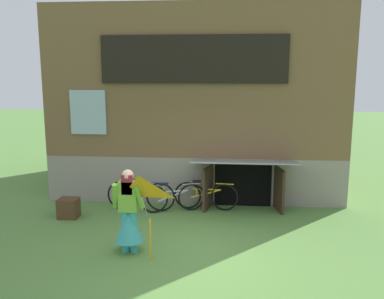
{
  "coord_description": "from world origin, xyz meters",
  "views": [
    {
      "loc": [
        0.82,
        -6.98,
        3.26
      ],
      "look_at": [
        0.11,
        1.23,
        1.74
      ],
      "focal_mm": 38.4,
      "sensor_mm": 36.0,
      "label": 1
    }
  ],
  "objects": [
    {
      "name": "log_house",
      "position": [
        0.0,
        5.39,
        2.48
      ],
      "size": [
        7.59,
        5.89,
        4.96
      ],
      "color": "gray",
      "rests_on": "ground_plane"
    },
    {
      "name": "bicycle_yellow",
      "position": [
        0.33,
        2.61,
        0.35
      ],
      "size": [
        1.58,
        0.18,
        0.72
      ],
      "rotation": [
        0.0,
        0.0,
        -0.09
      ],
      "color": "black",
      "rests_on": "ground_plane"
    },
    {
      "name": "person",
      "position": [
        -0.95,
        0.06,
        0.66
      ],
      "size": [
        0.61,
        0.52,
        1.57
      ],
      "rotation": [
        0.0,
        0.0,
        0.32
      ],
      "color": "teal",
      "rests_on": "ground_plane"
    },
    {
      "name": "wooden_crate",
      "position": [
        -2.78,
        1.76,
        0.22
      ],
      "size": [
        0.44,
        0.38,
        0.45
      ],
      "primitive_type": "cube",
      "color": "#4C331E",
      "rests_on": "ground_plane"
    },
    {
      "name": "kite",
      "position": [
        -0.65,
        -0.39,
        1.24
      ],
      "size": [
        0.81,
        0.74,
        1.52
      ],
      "color": "orange",
      "rests_on": "ground_plane"
    },
    {
      "name": "bicycle_blue",
      "position": [
        -1.23,
        2.42,
        0.37
      ],
      "size": [
        1.68,
        0.15,
        0.77
      ],
      "rotation": [
        0.0,
        0.0,
        -0.06
      ],
      "color": "black",
      "rests_on": "ground_plane"
    },
    {
      "name": "ground_plane",
      "position": [
        0.0,
        0.0,
        0.0
      ],
      "size": [
        60.0,
        60.0,
        0.0
      ],
      "primitive_type": "plane",
      "color": "#56843D"
    },
    {
      "name": "bicycle_silver",
      "position": [
        -0.44,
        2.38,
        0.35
      ],
      "size": [
        1.52,
        0.5,
        0.72
      ],
      "rotation": [
        0.0,
        0.0,
        0.3
      ],
      "color": "black",
      "rests_on": "ground_plane"
    }
  ]
}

